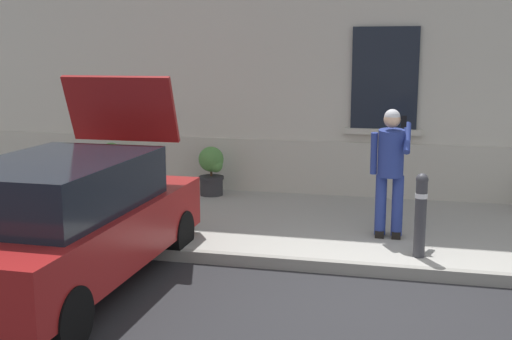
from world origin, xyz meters
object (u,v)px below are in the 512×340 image
object	(u,v)px
person_on_phone	(390,165)
planter_terracotta	(112,165)
planter_charcoal	(212,170)
hatchback_car_red	(66,220)
bollard_far_left	(139,197)
bollard_near_person	(421,212)

from	to	relation	value
person_on_phone	planter_terracotta	xyz separation A→B (m)	(-5.03, 2.04, -0.55)
planter_terracotta	planter_charcoal	distance (m)	1.92
hatchback_car_red	person_on_phone	distance (m)	4.18
bollard_far_left	planter_charcoal	xyz separation A→B (m)	(0.17, 2.72, -0.11)
bollard_far_left	planter_terracotta	distance (m)	3.28
planter_charcoal	planter_terracotta	bearing A→B (deg)	178.50
bollard_near_person	person_on_phone	xyz separation A→B (m)	(-0.40, 0.73, 0.44)
hatchback_car_red	planter_charcoal	distance (m)	4.36
hatchback_car_red	planter_charcoal	xyz separation A→B (m)	(0.33, 4.34, -0.19)
bollard_far_left	person_on_phone	xyz separation A→B (m)	(3.28, 0.73, 0.44)
hatchback_car_red	bollard_far_left	distance (m)	1.63
hatchback_car_red	planter_terracotta	size ratio (longest dim) A/B	4.74
bollard_far_left	planter_terracotta	bearing A→B (deg)	122.34
bollard_near_person	planter_charcoal	size ratio (longest dim) A/B	1.22
bollard_near_person	planter_terracotta	size ratio (longest dim) A/B	1.22
hatchback_car_red	person_on_phone	bearing A→B (deg)	34.28
person_on_phone	planter_charcoal	distance (m)	3.74
hatchback_car_red	planter_charcoal	bearing A→B (deg)	85.67
bollard_far_left	planter_charcoal	bearing A→B (deg)	86.51
bollard_far_left	planter_charcoal	distance (m)	2.73
hatchback_car_red	person_on_phone	xyz separation A→B (m)	(3.44, 2.35, 0.35)
bollard_near_person	planter_charcoal	distance (m)	4.44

